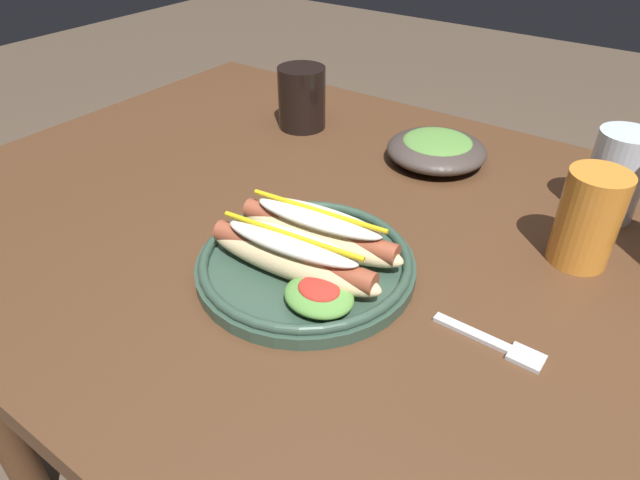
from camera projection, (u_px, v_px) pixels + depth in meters
The scene contains 7 objects.
dining_table at pixel (362, 286), 0.81m from camera, with size 1.33×0.89×0.74m.
hot_dog_plate at pixel (306, 256), 0.67m from camera, with size 0.27×0.27×0.08m.
fork at pixel (497, 344), 0.58m from camera, with size 0.12×0.03×0.00m.
soda_cup at pixel (302, 98), 1.01m from camera, with size 0.09×0.09×0.11m, color black.
water_cup at pixel (616, 175), 0.76m from camera, with size 0.07×0.07×0.13m, color silver.
extra_cup at pixel (588, 218), 0.67m from camera, with size 0.07×0.07×0.12m, color orange.
side_bowl at pixel (437, 149), 0.91m from camera, with size 0.16×0.16×0.05m.
Camera 1 is at (0.31, -0.54, 1.16)m, focal length 31.17 mm.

